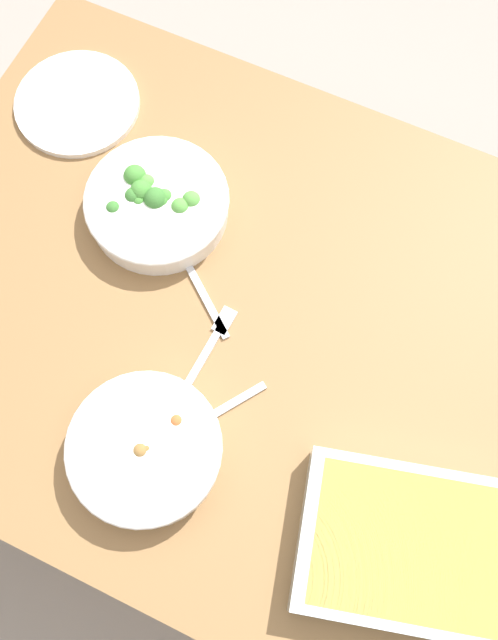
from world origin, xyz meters
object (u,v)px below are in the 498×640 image
stew_bowl (145,450)px  fork_on_table (208,349)px  side_plate (77,103)px  baking_dish (408,547)px  broccoli_bowl (157,204)px  spoon_by_broccoli (195,279)px  spoon_by_stew (200,422)px

stew_bowl → fork_on_table: size_ratio=1.27×
side_plate → stew_bowl: bearing=-51.0°
baking_dish → fork_on_table: size_ratio=1.95×
broccoli_bowl → spoon_by_broccoli: 0.14m
side_plate → spoon_by_broccoli: 0.40m
side_plate → fork_on_table: (0.41, -0.31, -0.00)m
side_plate → spoon_by_stew: side_plate is taller
broccoli_bowl → baking_dish: broccoli_bowl is taller
baking_dish → stew_bowl: bearing=-175.0°
stew_bowl → side_plate: stew_bowl is taller
broccoli_bowl → fork_on_table: broccoli_bowl is taller
stew_bowl → fork_on_table: bearing=86.8°
side_plate → spoon_by_stew: (0.45, -0.42, -0.00)m
baking_dish → spoon_by_broccoli: bearing=151.5°
broccoli_bowl → fork_on_table: size_ratio=1.33×
baking_dish → side_plate: bearing=149.9°
stew_bowl → side_plate: bearing=129.0°
fork_on_table → side_plate: bearing=142.9°
spoon_by_broccoli → fork_on_table: spoon_by_broccoli is taller
side_plate → broccoli_bowl: bearing=-29.4°
spoon_by_stew → broccoli_bowl: bearing=127.2°
side_plate → fork_on_table: side_plate is taller
stew_bowl → fork_on_table: 0.18m
spoon_by_stew → fork_on_table: spoon_by_stew is taller
stew_bowl → fork_on_table: stew_bowl is taller
stew_bowl → broccoli_bowl: broccoli_bowl is taller
baking_dish → fork_on_table: baking_dish is taller
fork_on_table → baking_dish: bearing=-21.3°
broccoli_bowl → spoon_by_broccoli: (0.11, -0.08, -0.03)m
baking_dish → spoon_by_broccoli: (-0.45, 0.24, -0.03)m
stew_bowl → baking_dish: (0.39, 0.03, 0.00)m
spoon_by_stew → fork_on_table: (-0.04, 0.11, -0.00)m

